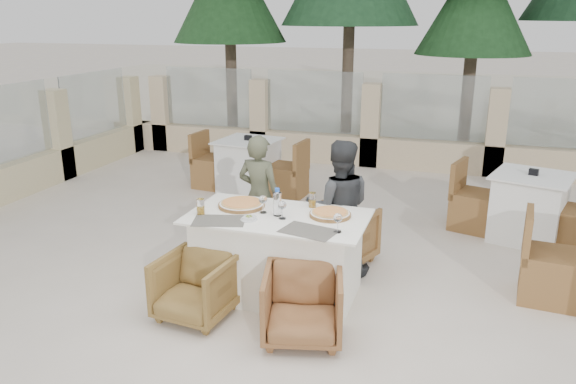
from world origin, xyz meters
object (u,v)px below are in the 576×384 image
(armchair_near_left, at_px, (195,287))
(diner_right, at_px, (339,208))
(pizza_left, at_px, (242,204))
(water_bottle, at_px, (277,202))
(wine_glass_centre, at_px, (263,203))
(bg_table_a, at_px, (249,166))
(armchair_far_left, at_px, (261,234))
(pizza_right, at_px, (330,214))
(diner_left, at_px, (259,196))
(wine_glass_near, at_px, (282,209))
(beer_glass_right, at_px, (312,200))
(wine_glass_corner, at_px, (338,222))
(bg_table_b, at_px, (529,208))
(armchair_far_right, at_px, (338,235))
(olive_dish, at_px, (249,218))
(armchair_near_right, at_px, (303,305))
(beer_glass_left, at_px, (201,207))
(dining_table, at_px, (278,255))

(armchair_near_left, bearing_deg, diner_right, 58.83)
(pizza_left, distance_m, water_bottle, 0.43)
(pizza_left, relative_size, armchair_near_left, 0.72)
(wine_glass_centre, distance_m, bg_table_a, 3.15)
(armchair_far_left, bearing_deg, pizza_right, 170.41)
(pizza_left, relative_size, bg_table_a, 0.26)
(armchair_near_left, xyz_separation_m, bg_table_a, (-0.90, 3.48, 0.11))
(diner_left, bearing_deg, pizza_left, 104.61)
(wine_glass_near, height_order, beer_glass_right, wine_glass_near)
(wine_glass_centre, relative_size, beer_glass_right, 1.33)
(wine_glass_corner, xyz_separation_m, bg_table_a, (-2.03, 3.10, -0.48))
(bg_table_b, bearing_deg, armchair_far_right, -129.93)
(wine_glass_corner, distance_m, olive_dish, 0.80)
(wine_glass_corner, bearing_deg, olive_dish, 177.02)
(pizza_right, height_order, diner_left, diner_left)
(armchair_near_left, distance_m, bg_table_a, 3.60)
(wine_glass_centre, xyz_separation_m, armchair_near_right, (0.58, -0.68, -0.57))
(armchair_near_left, bearing_deg, armchair_far_right, 64.27)
(beer_glass_left, height_order, bg_table_a, beer_glass_left)
(wine_glass_near, height_order, olive_dish, wine_glass_near)
(olive_dish, distance_m, diner_left, 1.03)
(diner_right, bearing_deg, wine_glass_corner, 86.62)
(beer_glass_left, relative_size, diner_right, 0.11)
(wine_glass_near, relative_size, diner_right, 0.14)
(diner_left, bearing_deg, bg_table_a, -57.52)
(wine_glass_corner, height_order, diner_left, diner_left)
(armchair_near_left, xyz_separation_m, armchair_near_right, (0.96, -0.04, 0.01))
(armchair_near_left, height_order, armchair_near_right, armchair_near_right)
(wine_glass_near, distance_m, beer_glass_left, 0.74)
(diner_right, xyz_separation_m, bg_table_b, (1.88, 1.51, -0.29))
(dining_table, xyz_separation_m, armchair_near_left, (-0.53, -0.61, -0.11))
(beer_glass_left, relative_size, olive_dish, 1.30)
(olive_dish, height_order, armchair_near_left, olive_dish)
(wine_glass_near, xyz_separation_m, wine_glass_corner, (0.54, -0.16, 0.00))
(wine_glass_corner, xyz_separation_m, armchair_far_right, (-0.23, 1.07, -0.56))
(wine_glass_centre, relative_size, wine_glass_corner, 1.00)
(pizza_right, distance_m, beer_glass_right, 0.30)
(beer_glass_right, relative_size, armchair_near_left, 0.23)
(olive_dish, bearing_deg, armchair_far_right, 61.00)
(wine_glass_corner, relative_size, diner_left, 0.14)
(olive_dish, bearing_deg, bg_table_b, 43.05)
(diner_left, bearing_deg, wine_glass_near, 130.02)
(wine_glass_centre, relative_size, bg_table_a, 0.11)
(wine_glass_centre, xyz_separation_m, wine_glass_near, (0.21, -0.10, 0.00))
(wine_glass_centre, relative_size, armchair_near_right, 0.29)
(wine_glass_corner, height_order, armchair_far_right, wine_glass_corner)
(dining_table, bearing_deg, bg_table_b, 43.01)
(wine_glass_centre, height_order, beer_glass_right, wine_glass_centre)
(olive_dish, distance_m, armchair_near_right, 0.93)
(diner_right, bearing_deg, beer_glass_left, 21.26)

